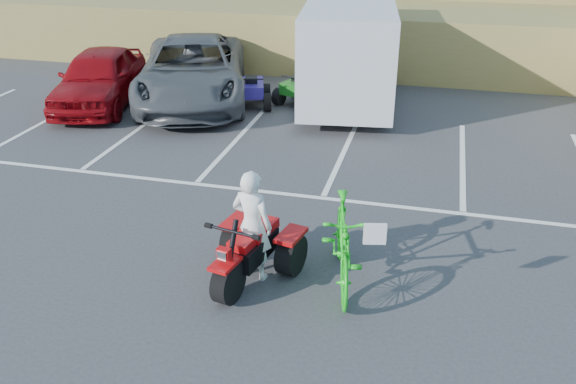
% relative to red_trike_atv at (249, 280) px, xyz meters
% --- Properties ---
extents(ground, '(100.00, 100.00, 0.00)m').
position_rel_red_trike_atv_xyz_m(ground, '(0.55, 0.70, 0.00)').
color(ground, '#363639').
rests_on(ground, ground).
extents(parking_stripes, '(28.00, 5.16, 0.01)m').
position_rel_red_trike_atv_xyz_m(parking_stripes, '(1.42, 4.77, 0.00)').
color(parking_stripes, white).
rests_on(parking_stripes, ground).
extents(grass_embankment, '(40.00, 8.50, 3.10)m').
position_rel_red_trike_atv_xyz_m(grass_embankment, '(0.55, 16.19, 1.42)').
color(grass_embankment, olive).
rests_on(grass_embankment, ground).
extents(red_trike_atv, '(1.63, 1.97, 1.13)m').
position_rel_red_trike_atv_xyz_m(red_trike_atv, '(0.00, 0.00, 0.00)').
color(red_trike_atv, '#B80A0C').
rests_on(red_trike_atv, ground).
extents(rider, '(0.73, 0.55, 1.80)m').
position_rel_red_trike_atv_xyz_m(rider, '(0.03, 0.15, 0.90)').
color(rider, white).
rests_on(rider, ground).
extents(green_dirt_bike, '(1.12, 2.35, 1.36)m').
position_rel_red_trike_atv_xyz_m(green_dirt_bike, '(1.39, 0.32, 0.68)').
color(green_dirt_bike, '#14BF19').
rests_on(green_dirt_bike, ground).
extents(grey_pickup, '(4.82, 7.00, 1.78)m').
position_rel_red_trike_atv_xyz_m(grey_pickup, '(-4.39, 8.57, 0.89)').
color(grey_pickup, '#46494D').
rests_on(grey_pickup, ground).
extents(red_car, '(2.88, 4.96, 1.59)m').
position_rel_red_trike_atv_xyz_m(red_car, '(-6.80, 7.52, 0.79)').
color(red_car, maroon).
rests_on(red_car, ground).
extents(cargo_trailer, '(3.18, 6.30, 2.82)m').
position_rel_red_trike_atv_xyz_m(cargo_trailer, '(-0.03, 9.57, 1.53)').
color(cargo_trailer, silver).
rests_on(cargo_trailer, ground).
extents(quad_atv_blue, '(1.47, 1.71, 0.95)m').
position_rel_red_trike_atv_xyz_m(quad_atv_blue, '(-2.60, 8.47, 0.00)').
color(quad_atv_blue, navy).
rests_on(quad_atv_blue, ground).
extents(quad_atv_green, '(1.44, 1.66, 0.91)m').
position_rel_red_trike_atv_xyz_m(quad_atv_green, '(-1.32, 9.07, 0.00)').
color(quad_atv_green, '#155C16').
rests_on(quad_atv_green, ground).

